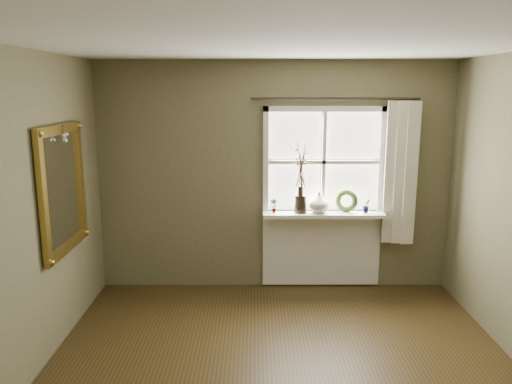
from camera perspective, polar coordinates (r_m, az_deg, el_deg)
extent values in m
plane|color=silver|center=(3.34, 3.86, 17.01)|extent=(4.50, 4.50, 0.00)
cube|color=brown|center=(5.71, 2.10, 1.77)|extent=(4.00, 0.10, 2.60)
cube|color=white|center=(5.77, 7.57, -2.39)|extent=(1.36, 0.06, 0.06)
cube|color=white|center=(5.60, 7.90, 9.40)|extent=(1.36, 0.06, 0.06)
cube|color=white|center=(5.60, 1.12, 3.45)|extent=(0.06, 0.06, 1.24)
cube|color=white|center=(5.78, 14.14, 3.35)|extent=(0.06, 0.06, 1.24)
cube|color=white|center=(5.66, 7.73, 3.42)|extent=(1.24, 0.05, 0.04)
cube|color=white|center=(5.66, 7.73, 3.42)|extent=(0.04, 0.05, 1.12)
cube|color=white|center=(5.61, 4.47, 6.46)|extent=(0.59, 0.01, 0.53)
cube|color=white|center=(5.70, 11.04, 6.36)|extent=(0.59, 0.01, 0.53)
cube|color=white|center=(5.69, 4.38, 0.54)|extent=(0.59, 0.01, 0.53)
cube|color=white|center=(5.78, 10.81, 0.53)|extent=(0.59, 0.01, 0.53)
cube|color=white|center=(5.67, 7.71, -2.54)|extent=(1.36, 0.26, 0.04)
cube|color=white|center=(5.90, 7.45, -6.42)|extent=(1.36, 0.04, 0.88)
cylinder|color=black|center=(5.61, 5.08, -1.35)|extent=(0.15, 0.15, 0.20)
imported|color=beige|center=(5.63, 7.22, -1.18)|extent=(0.24, 0.24, 0.24)
torus|color=#374920|center=(5.72, 10.29, -1.28)|extent=(0.28, 0.21, 0.26)
imported|color=#374920|center=(5.60, 2.05, -1.57)|extent=(0.09, 0.07, 0.16)
imported|color=#374920|center=(5.73, 12.52, -1.54)|extent=(0.11, 0.10, 0.16)
cube|color=beige|center=(5.76, 16.13, 2.05)|extent=(0.36, 0.12, 1.59)
cylinder|color=black|center=(5.56, 9.05, 10.48)|extent=(1.84, 0.03, 0.03)
cube|color=white|center=(4.84, -21.27, 0.30)|extent=(0.02, 0.81, 1.00)
cube|color=olive|center=(4.77, -21.64, 6.69)|extent=(0.05, 0.98, 0.08)
cube|color=olive|center=(4.97, -20.69, -5.82)|extent=(0.05, 0.98, 0.08)
cube|color=olive|center=(4.44, -23.19, -0.85)|extent=(0.05, 0.08, 1.00)
cube|color=olive|center=(5.25, -19.44, 1.28)|extent=(0.05, 0.08, 1.00)
sphere|color=silver|center=(4.73, -21.15, 5.99)|extent=(0.04, 0.04, 0.04)
sphere|color=silver|center=(4.76, -20.99, 5.55)|extent=(0.04, 0.04, 0.04)
sphere|color=silver|center=(4.78, -20.91, 6.18)|extent=(0.04, 0.04, 0.04)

